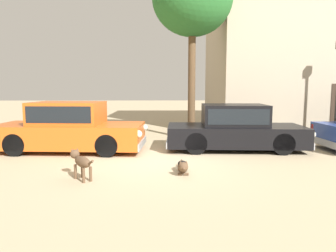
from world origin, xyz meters
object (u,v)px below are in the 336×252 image
(parked_sedan_second, at_px, (235,128))
(stray_dog_spotted, at_px, (81,161))
(stray_dog_tan, at_px, (183,166))
(parked_sedan_nearest, at_px, (70,127))

(parked_sedan_second, relative_size, stray_dog_spotted, 5.44)
(stray_dog_spotted, height_order, stray_dog_tan, stray_dog_spotted)
(parked_sedan_nearest, distance_m, parked_sedan_second, 5.14)
(parked_sedan_second, height_order, stray_dog_spotted, parked_sedan_second)
(stray_dog_spotted, xyz_separation_m, stray_dog_tan, (2.20, 0.48, -0.25))
(parked_sedan_second, distance_m, stray_dog_spotted, 5.14)
(stray_dog_tan, bearing_deg, parked_sedan_nearest, -126.96)
(parked_sedan_second, bearing_deg, stray_dog_spotted, -138.44)
(parked_sedan_nearest, bearing_deg, parked_sedan_second, 4.99)
(parked_sedan_nearest, bearing_deg, stray_dog_tan, -34.35)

